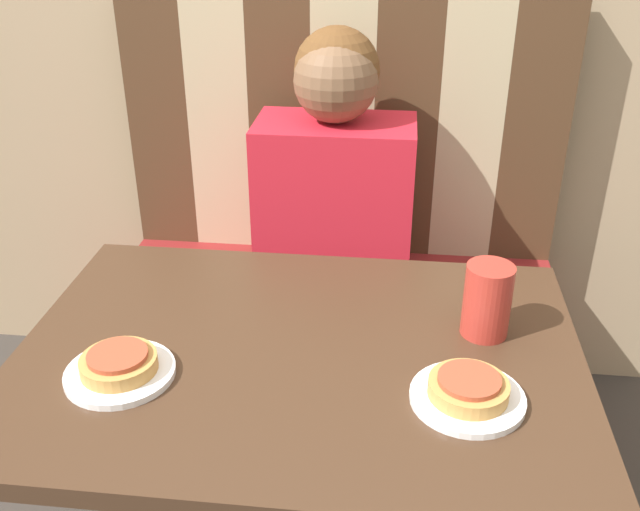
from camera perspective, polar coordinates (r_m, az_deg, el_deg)
The scene contains 9 objects.
booth_seat at distance 2.08m, azimuth 1.05°, elevation -7.74°, with size 1.22×0.54×0.46m.
booth_backrest at distance 2.02m, azimuth 1.85°, elevation 10.22°, with size 1.22×0.07×0.73m.
dining_table at distance 1.32m, azimuth -1.66°, elevation -10.84°, with size 0.99×0.72×0.71m.
person at distance 1.82m, azimuth 1.21°, elevation 6.80°, with size 0.40×0.25×0.68m.
plate_left at distance 1.25m, azimuth -15.69°, elevation -9.03°, with size 0.18×0.18×0.01m.
plate_right at distance 1.17m, azimuth 11.69°, elevation -11.08°, with size 0.18×0.18×0.01m.
pizza_left at distance 1.23m, azimuth -15.82°, elevation -8.22°, with size 0.13×0.13×0.03m.
pizza_right at distance 1.16m, azimuth 11.80°, elevation -10.25°, with size 0.13×0.13×0.03m.
drinking_cup at distance 1.31m, azimuth 13.23°, elevation -3.51°, with size 0.09×0.09×0.14m.
Camera 1 is at (0.15, -1.02, 1.44)m, focal length 40.00 mm.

